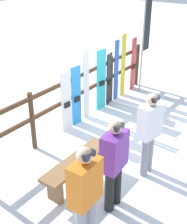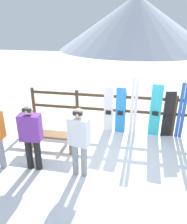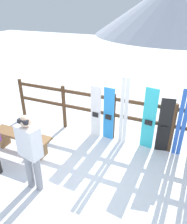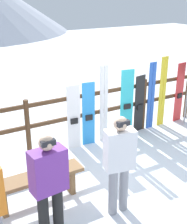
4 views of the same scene
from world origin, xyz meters
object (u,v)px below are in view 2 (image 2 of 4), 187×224
object	(u,v)px
snowboard_blue	(120,111)
snowboard_black_stripe	(168,115)
snowboard_white	(108,110)
ski_pair_white	(134,107)
ski_pair_blue	(182,111)
person_white	(79,138)
snowboard_cyan	(155,111)
person_purple	(31,134)
bench	(51,138)

from	to	relation	value
snowboard_blue	snowboard_black_stripe	xyz separation A→B (m)	(1.37, -0.00, -0.02)
snowboard_white	snowboard_blue	world-z (taller)	snowboard_blue
ski_pair_white	ski_pair_blue	size ratio (longest dim) A/B	1.05
snowboard_blue	person_white	bearing A→B (deg)	-108.03
snowboard_cyan	person_purple	bearing A→B (deg)	-142.44
person_purple	snowboard_blue	xyz separation A→B (m)	(1.79, 2.14, -0.18)
snowboard_white	ski_pair_white	bearing A→B (deg)	0.27
bench	person_white	distance (m)	1.39
snowboard_white	ski_pair_blue	size ratio (longest dim) A/B	0.85
person_purple	snowboard_black_stripe	distance (m)	3.82
person_purple	snowboard_cyan	xyz separation A→B (m)	(2.79, 2.14, -0.11)
person_white	snowboard_white	world-z (taller)	person_white
snowboard_blue	snowboard_black_stripe	distance (m)	1.37
bench	person_purple	world-z (taller)	person_purple
ski_pair_white	ski_pair_blue	bearing A→B (deg)	0.00
person_white	ski_pair_blue	size ratio (longest dim) A/B	0.96
person_white	person_purple	xyz separation A→B (m)	(-1.08, 0.03, -0.03)
bench	ski_pair_blue	bearing A→B (deg)	21.59
person_purple	snowboard_cyan	distance (m)	3.52
snowboard_cyan	person_white	bearing A→B (deg)	-128.13
snowboard_blue	snowboard_cyan	size ratio (longest dim) A/B	0.91
ski_pair_white	snowboard_black_stripe	bearing A→B (deg)	-0.21
person_white	snowboard_black_stripe	xyz separation A→B (m)	(2.07, 2.17, -0.22)
bench	person_white	size ratio (longest dim) A/B	0.95
person_purple	snowboard_black_stripe	size ratio (longest dim) A/B	1.12
snowboard_white	snowboard_blue	xyz separation A→B (m)	(0.35, 0.00, 0.00)
snowboard_blue	ski_pair_white	size ratio (longest dim) A/B	0.82
snowboard_cyan	snowboard_white	bearing A→B (deg)	-179.99
bench	ski_pair_blue	xyz separation A→B (m)	(3.39, 1.34, 0.46)
person_purple	snowboard_cyan	size ratio (longest dim) A/B	0.99
person_white	ski_pair_blue	distance (m)	3.26
snowboard_black_stripe	ski_pair_blue	bearing A→B (deg)	0.59
person_purple	snowboard_white	bearing A→B (deg)	56.19
ski_pair_white	snowboard_cyan	size ratio (longest dim) A/B	1.11
ski_pair_white	snowboard_white	bearing A→B (deg)	-179.73
snowboard_white	person_white	bearing A→B (deg)	-99.26
person_white	ski_pair_blue	world-z (taller)	ski_pair_blue
snowboard_blue	snowboard_cyan	xyz separation A→B (m)	(1.00, 0.00, 0.07)
person_white	person_purple	size ratio (longest dim) A/B	1.02
bench	person_purple	size ratio (longest dim) A/B	0.97
snowboard_cyan	ski_pair_blue	world-z (taller)	ski_pair_blue
person_white	snowboard_blue	bearing A→B (deg)	71.97
person_purple	ski_pair_blue	bearing A→B (deg)	31.53
ski_pair_blue	person_white	bearing A→B (deg)	-138.00
snowboard_white	ski_pair_blue	distance (m)	2.07
snowboard_blue	ski_pair_white	bearing A→B (deg)	0.52
person_white	person_purple	bearing A→B (deg)	178.39
person_purple	bench	bearing A→B (deg)	82.33
snowboard_white	snowboard_black_stripe	size ratio (longest dim) A/B	1.02
person_purple	ski_pair_white	distance (m)	3.06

